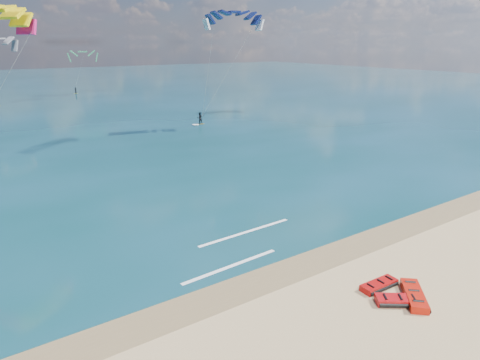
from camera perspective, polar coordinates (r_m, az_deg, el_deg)
name	(u,v)px	position (r m, az deg, el deg)	size (l,w,h in m)	color
ground	(77,144)	(54.81, -20.95, 4.54)	(320.00, 320.00, 0.00)	tan
wet_sand_strip	(264,279)	(22.51, 3.25, -13.03)	(320.00, 2.40, 0.01)	brown
sea	(7,93)	(117.42, -28.68, 10.13)	(320.00, 200.00, 0.04)	#0A3437
packed_kite_left	(379,288)	(22.83, 18.00, -13.52)	(2.23, 1.01, 0.37)	#B40A09
packed_kite_mid	(397,304)	(21.91, 20.25, -15.21)	(2.20, 1.11, 0.40)	red
packed_kite_right	(414,299)	(22.53, 22.14, -14.47)	(2.75, 1.19, 0.43)	red
kitesurfer_far	(217,64)	(61.03, -3.13, 15.24)	(9.57, 7.49, 16.91)	gold
shoreline_foam	(239,247)	(25.56, -0.09, -8.89)	(9.65, 3.63, 0.01)	white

